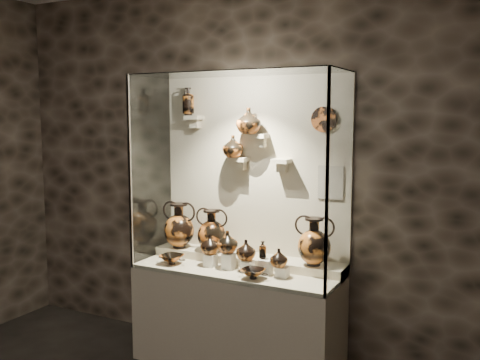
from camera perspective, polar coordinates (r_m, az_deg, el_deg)
name	(u,v)px	position (r m, az deg, el deg)	size (l,w,h in m)	color
wall_back	(254,171)	(4.55, 1.55, 0.99)	(5.00, 0.02, 3.20)	black
plinth	(237,319)	(4.55, -0.30, -14.59)	(1.70, 0.60, 0.80)	beige
front_tier	(237,270)	(4.42, -0.31, -9.58)	(1.68, 0.58, 0.03)	beige
rear_tier	(247,261)	(4.56, 0.72, -8.60)	(1.70, 0.25, 0.10)	beige
back_panel	(254,171)	(4.54, 1.52, 0.99)	(1.70, 0.03, 1.60)	beige
glass_front	(219,178)	(4.00, -2.27, 0.18)	(1.70, 0.01, 1.60)	white
glass_left	(151,170)	(4.71, -9.49, 1.11)	(0.01, 0.60, 1.60)	white
glass_right	(340,180)	(3.94, 10.65, -0.03)	(0.01, 0.60, 1.60)	white
glass_top	(237,73)	(4.25, -0.32, 11.33)	(1.70, 0.60, 0.01)	white
frame_post_left	(130,173)	(4.48, -11.64, 0.76)	(0.02, 0.02, 1.60)	gray
frame_post_right	(327,185)	(3.67, 9.27, -0.52)	(0.02, 0.02, 1.60)	gray
pedestal_a	(211,260)	(4.46, -3.15, -8.56)	(0.09, 0.09, 0.10)	silver
pedestal_b	(229,261)	(4.37, -1.20, -8.65)	(0.09, 0.09, 0.13)	silver
pedestal_c	(248,266)	(4.30, 0.82, -9.19)	(0.09, 0.09, 0.09)	silver
pedestal_d	(266,267)	(4.23, 2.78, -9.26)	(0.09, 0.09, 0.12)	silver
pedestal_e	(282,272)	(4.19, 4.55, -9.75)	(0.09, 0.09, 0.08)	silver
bracket_ul	(194,117)	(4.72, -4.94, 6.66)	(0.14, 0.12, 0.04)	beige
bracket_ca	(240,159)	(4.51, -0.04, 2.22)	(0.14, 0.12, 0.04)	beige
bracket_cb	(261,136)	(4.41, 2.28, 4.71)	(0.10, 0.12, 0.04)	beige
bracket_cc	(281,161)	(4.35, 4.42, 2.03)	(0.14, 0.12, 0.04)	beige
amphora_left	(179,225)	(4.77, -6.51, -4.83)	(0.32, 0.32, 0.40)	#AA5C20
amphora_mid	(212,231)	(4.62, -3.03, -5.41)	(0.29, 0.29, 0.37)	#BB5D21
amphora_right	(314,241)	(4.24, 7.89, -6.51)	(0.31, 0.31, 0.38)	#AA5C20
jug_a	(210,244)	(4.45, -3.23, -6.84)	(0.16, 0.16, 0.17)	#AA5C20
jug_b	(228,242)	(4.36, -1.33, -6.61)	(0.17, 0.17, 0.18)	#BB5D21
jug_c	(246,250)	(4.29, 0.65, -7.47)	(0.16, 0.16, 0.16)	#AA5C20
jug_e	(279,258)	(4.15, 4.17, -8.28)	(0.14, 0.14, 0.14)	#AA5C20
lekythos_small	(263,249)	(4.23, 2.45, -7.34)	(0.07, 0.07, 0.16)	#BB5D21
kylix_left	(172,258)	(4.55, -7.27, -8.29)	(0.24, 0.21, 0.10)	#BB5D21
kylix_right	(253,273)	(4.13, 1.42, -9.86)	(0.23, 0.20, 0.09)	#AA5C20
lekythos_tall	(188,100)	(4.74, -5.53, 8.52)	(0.11, 0.11, 0.27)	#AA5C20
ovoid_vase_a	(233,146)	(4.49, -0.74, 3.61)	(0.18, 0.18, 0.19)	#BB5D21
ovoid_vase_b	(249,121)	(4.40, 0.93, 6.33)	(0.20, 0.20, 0.21)	#BB5D21
wall_plate	(324,119)	(4.26, 8.91, 6.40)	(0.20, 0.20, 0.02)	#BD5D25
info_placard	(330,182)	(4.28, 9.61, -0.25)	(0.20, 0.01, 0.27)	beige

